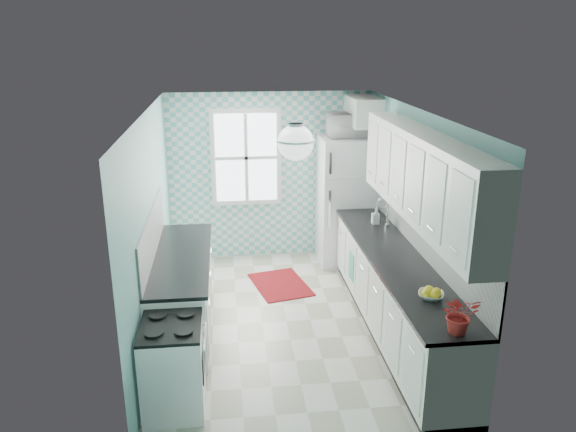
{
  "coord_description": "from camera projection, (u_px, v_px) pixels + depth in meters",
  "views": [
    {
      "loc": [
        -0.67,
        -5.98,
        3.3
      ],
      "look_at": [
        0.05,
        0.25,
        1.25
      ],
      "focal_mm": 35.0,
      "sensor_mm": 36.0,
      "label": 1
    }
  ],
  "objects": [
    {
      "name": "wall_left",
      "position": [
        150.0,
        228.0,
        6.19
      ],
      "size": [
        0.02,
        4.4,
        2.5
      ],
      "primitive_type": "cube",
      "color": "#73B4AD",
      "rests_on": "floor"
    },
    {
      "name": "soap_bottle",
      "position": [
        376.0,
        216.0,
        7.26
      ],
      "size": [
        0.09,
        0.1,
        0.2
      ],
      "primitive_type": "imported",
      "rotation": [
        0.0,
        0.0,
        -0.03
      ],
      "color": "#9BABB3",
      "rests_on": "countertop_right"
    },
    {
      "name": "potted_plant",
      "position": [
        460.0,
        314.0,
        4.59
      ],
      "size": [
        0.31,
        0.27,
        0.33
      ],
      "primitive_type": "imported",
      "rotation": [
        0.0,
        0.0,
        -0.03
      ],
      "color": "#B51707",
      "rests_on": "countertop_right"
    },
    {
      "name": "wall_right",
      "position": [
        415.0,
        218.0,
        6.52
      ],
      "size": [
        0.02,
        4.4,
        2.5
      ],
      "primitive_type": "cube",
      "color": "#73B4AD",
      "rests_on": "floor"
    },
    {
      "name": "fruit_bowl",
      "position": [
        431.0,
        295.0,
        5.23
      ],
      "size": [
        0.31,
        0.31,
        0.06
      ],
      "primitive_type": "imported",
      "rotation": [
        0.0,
        0.0,
        -0.38
      ],
      "color": "white",
      "rests_on": "countertop_right"
    },
    {
      "name": "backsplash_left",
      "position": [
        152.0,
        235.0,
        6.14
      ],
      "size": [
        0.02,
        2.15,
        0.51
      ],
      "primitive_type": "cube",
      "color": "white",
      "rests_on": "wall_left"
    },
    {
      "name": "floor",
      "position": [
        286.0,
        322.0,
        6.75
      ],
      "size": [
        3.0,
        4.4,
        0.02
      ],
      "primitive_type": "cube",
      "color": "silver",
      "rests_on": "ground"
    },
    {
      "name": "upper_cabinet_fridge",
      "position": [
        363.0,
        111.0,
        7.91
      ],
      "size": [
        0.4,
        0.74,
        0.4
      ],
      "primitive_type": "cube",
      "color": "white",
      "rests_on": "wall_right"
    },
    {
      "name": "base_cabinets_right",
      "position": [
        395.0,
        297.0,
        6.36
      ],
      "size": [
        0.6,
        3.6,
        0.9
      ],
      "primitive_type": "cube",
      "color": "white",
      "rests_on": "floor"
    },
    {
      "name": "sink",
      "position": [
        375.0,
        228.0,
        7.13
      ],
      "size": [
        0.44,
        0.37,
        0.53
      ],
      "rotation": [
        0.0,
        0.0,
        -0.0
      ],
      "color": "silver",
      "rests_on": "countertop_right"
    },
    {
      "name": "upper_cabinets_right",
      "position": [
        422.0,
        177.0,
        5.73
      ],
      "size": [
        0.33,
        3.2,
        0.9
      ],
      "primitive_type": "cube",
      "color": "white",
      "rests_on": "wall_right"
    },
    {
      "name": "rug",
      "position": [
        280.0,
        284.0,
        7.71
      ],
      "size": [
        0.87,
        1.09,
        0.02
      ],
      "primitive_type": "cube",
      "rotation": [
        0.0,
        0.0,
        0.23
      ],
      "color": "#5F0E0E",
      "rests_on": "floor"
    },
    {
      "name": "stove",
      "position": [
        173.0,
        364.0,
        5.1
      ],
      "size": [
        0.55,
        0.69,
        0.82
      ],
      "rotation": [
        0.0,
        0.0,
        -0.04
      ],
      "color": "white",
      "rests_on": "floor"
    },
    {
      "name": "countertop_left",
      "position": [
        182.0,
        257.0,
        6.26
      ],
      "size": [
        0.63,
        2.15,
        0.04
      ],
      "primitive_type": "cube",
      "color": "black",
      "rests_on": "base_cabinets_left"
    },
    {
      "name": "wall_back",
      "position": [
        270.0,
        176.0,
        8.44
      ],
      "size": [
        3.0,
        0.02,
        2.5
      ],
      "primitive_type": "cube",
      "color": "#73B4AD",
      "rests_on": "floor"
    },
    {
      "name": "base_cabinets_left",
      "position": [
        183.0,
        295.0,
        6.4
      ],
      "size": [
        0.6,
        2.15,
        0.9
      ],
      "primitive_type": "cube",
      "color": "white",
      "rests_on": "floor"
    },
    {
      "name": "fridge",
      "position": [
        347.0,
        200.0,
        8.29
      ],
      "size": [
        0.82,
        0.81,
        1.89
      ],
      "rotation": [
        0.0,
        0.0,
        0.03
      ],
      "color": "silver",
      "rests_on": "floor"
    },
    {
      "name": "accent_wall",
      "position": [
        270.0,
        176.0,
        8.42
      ],
      "size": [
        3.0,
        0.01,
        2.5
      ],
      "primitive_type": "cube",
      "color": "#68C0BD",
      "rests_on": "wall_back"
    },
    {
      "name": "window",
      "position": [
        246.0,
        158.0,
        8.26
      ],
      "size": [
        1.04,
        0.05,
        1.44
      ],
      "color": "white",
      "rests_on": "wall_back"
    },
    {
      "name": "ceiling",
      "position": [
        286.0,
        111.0,
        5.96
      ],
      "size": [
        3.0,
        4.4,
        0.02
      ],
      "primitive_type": "cube",
      "color": "white",
      "rests_on": "wall_back"
    },
    {
      "name": "wall_front",
      "position": [
        319.0,
        316.0,
        4.27
      ],
      "size": [
        3.0,
        0.02,
        2.5
      ],
      "primitive_type": "cube",
      "color": "#73B4AD",
      "rests_on": "floor"
    },
    {
      "name": "backsplash_right",
      "position": [
        425.0,
        234.0,
        6.16
      ],
      "size": [
        0.02,
        3.6,
        0.51
      ],
      "primitive_type": "cube",
      "color": "white",
      "rests_on": "wall_right"
    },
    {
      "name": "countertop_right",
      "position": [
        396.0,
        259.0,
        6.21
      ],
      "size": [
        0.63,
        3.6,
        0.04
      ],
      "primitive_type": "cube",
      "color": "black",
      "rests_on": "base_cabinets_right"
    },
    {
      "name": "ceiling_light",
      "position": [
        296.0,
        142.0,
        5.27
      ],
      "size": [
        0.34,
        0.34,
        0.35
      ],
      "color": "silver",
      "rests_on": "ceiling"
    },
    {
      "name": "microwave",
      "position": [
        349.0,
        125.0,
        7.94
      ],
      "size": [
        0.62,
        0.43,
        0.34
      ],
      "primitive_type": "imported",
      "rotation": [
        0.0,
        0.0,
        3.17
      ],
      "color": "silver",
      "rests_on": "fridge"
    },
    {
      "name": "dish_towel",
      "position": [
        351.0,
        266.0,
        7.13
      ],
      "size": [
        0.04,
        0.24,
        0.36
      ],
      "primitive_type": "cube",
      "rotation": [
        0.0,
        0.0,
        0.11
      ],
      "color": "#69B49B",
      "rests_on": "base_cabinets_right"
    }
  ]
}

